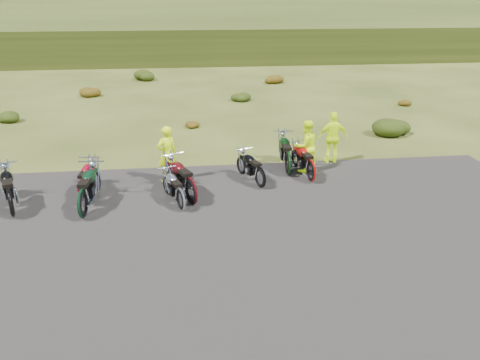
{
  "coord_description": "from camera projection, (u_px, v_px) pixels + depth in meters",
  "views": [
    {
      "loc": [
        -0.6,
        -11.68,
        5.8
      ],
      "look_at": [
        0.84,
        0.48,
        0.85
      ],
      "focal_mm": 35.0,
      "sensor_mm": 36.0,
      "label": 1
    }
  ],
  "objects": [
    {
      "name": "motorcycle_6",
      "position": [
        310.0,
        182.0,
        15.32
      ],
      "size": [
        0.97,
        2.15,
        1.09
      ],
      "primitive_type": null,
      "rotation": [
        0.0,
        0.0,
        1.71
      ],
      "color": "#9A0D0B",
      "rests_on": "ground"
    },
    {
      "name": "motorcycle_5",
      "position": [
        260.0,
        188.0,
        14.83
      ],
      "size": [
        1.27,
        2.03,
        1.01
      ],
      "primitive_type": null,
      "rotation": [
        0.0,
        0.0,
        1.93
      ],
      "color": "black",
      "rests_on": "ground"
    },
    {
      "name": "shrub_1",
      "position": [
        7.0,
        115.0,
        22.29
      ],
      "size": [
        1.03,
        1.03,
        0.61
      ],
      "primitive_type": "ellipsoid",
      "color": "#21350D",
      "rests_on": "ground"
    },
    {
      "name": "shrub_5",
      "position": [
        240.0,
        96.0,
        26.5
      ],
      "size": [
        1.03,
        1.03,
        0.61
      ],
      "primitive_type": "ellipsoid",
      "color": "#21350D",
      "rests_on": "ground"
    },
    {
      "name": "hill_slope",
      "position": [
        187.0,
        41.0,
        59.03
      ],
      "size": [
        300.0,
        45.97,
        9.37
      ],
      "primitive_type": null,
      "rotation": [
        0.14,
        0.0,
        0.0
      ],
      "color": "#313D14",
      "rests_on": "ground"
    },
    {
      "name": "shrub_4",
      "position": [
        191.0,
        123.0,
        21.34
      ],
      "size": [
        0.77,
        0.77,
        0.45
      ],
      "primitive_type": "ellipsoid",
      "color": "#5D350B",
      "rests_on": "ground"
    },
    {
      "name": "motorcycle_2",
      "position": [
        85.0,
        218.0,
        12.89
      ],
      "size": [
        0.94,
        2.36,
        1.21
      ],
      "primitive_type": null,
      "rotation": [
        0.0,
        0.0,
        1.5
      ],
      "color": "black",
      "rests_on": "ground"
    },
    {
      "name": "shrub_3",
      "position": [
        145.0,
        74.0,
        32.63
      ],
      "size": [
        1.56,
        1.56,
        0.92
      ],
      "primitive_type": "ellipsoid",
      "color": "#21350D",
      "rests_on": "ground"
    },
    {
      "name": "person_right_a",
      "position": [
        306.0,
        147.0,
        15.87
      ],
      "size": [
        1.05,
        0.93,
        1.79
      ],
      "primitive_type": "imported",
      "rotation": [
        0.0,
        0.0,
        3.48
      ],
      "color": "#DDFF0D",
      "rests_on": "ground"
    },
    {
      "name": "shrub_7",
      "position": [
        393.0,
        124.0,
        20.26
      ],
      "size": [
        1.56,
        1.56,
        0.92
      ],
      "primitive_type": "ellipsoid",
      "color": "#21350D",
      "rests_on": "ground"
    },
    {
      "name": "person_right_b",
      "position": [
        333.0,
        138.0,
        16.71
      ],
      "size": [
        1.11,
        0.51,
        1.85
      ],
      "primitive_type": "imported",
      "rotation": [
        0.0,
        0.0,
        3.09
      ],
      "color": "#DDFF0D",
      "rests_on": "ground"
    },
    {
      "name": "motorcycle_4",
      "position": [
        192.0,
        204.0,
        13.71
      ],
      "size": [
        1.63,
        2.39,
        1.19
      ],
      "primitive_type": null,
      "rotation": [
        0.0,
        0.0,
        2.0
      ],
      "color": "#410A0E",
      "rests_on": "ground"
    },
    {
      "name": "ground",
      "position": [
        212.0,
        216.0,
        13.0
      ],
      "size": [
        300.0,
        300.0,
        0.0
      ],
      "primitive_type": "plane",
      "color": "#343F15",
      "rests_on": "ground"
    },
    {
      "name": "gravel_pad",
      "position": [
        217.0,
        253.0,
        11.15
      ],
      "size": [
        20.0,
        12.0,
        0.04
      ],
      "primitive_type": "cube",
      "color": "black",
      "rests_on": "ground"
    },
    {
      "name": "shrub_8",
      "position": [
        402.0,
        101.0,
        25.55
      ],
      "size": [
        0.77,
        0.77,
        0.45
      ],
      "primitive_type": "ellipsoid",
      "color": "#5D350B",
      "rests_on": "ground"
    },
    {
      "name": "person_middle",
      "position": [
        167.0,
        155.0,
        14.99
      ],
      "size": [
        0.81,
        0.71,
        1.86
      ],
      "primitive_type": "imported",
      "rotation": [
        0.0,
        0.0,
        3.64
      ],
      "color": "#DDFF0D",
      "rests_on": "ground"
    },
    {
      "name": "motorcycle_0",
      "position": [
        14.0,
        217.0,
        12.94
      ],
      "size": [
        1.51,
        2.4,
        1.19
      ],
      "primitive_type": null,
      "rotation": [
        0.0,
        0.0,
        1.93
      ],
      "color": "black",
      "rests_on": "ground"
    },
    {
      "name": "shrub_2",
      "position": [
        89.0,
        91.0,
        27.46
      ],
      "size": [
        1.3,
        1.3,
        0.77
      ],
      "primitive_type": "ellipsoid",
      "color": "#5D350B",
      "rests_on": "ground"
    },
    {
      "name": "shrub_6",
      "position": [
        273.0,
        77.0,
        31.67
      ],
      "size": [
        1.3,
        1.3,
        0.77
      ],
      "primitive_type": "ellipsoid",
      "color": "#5D350B",
      "rests_on": "ground"
    },
    {
      "name": "motorcycle_3",
      "position": [
        181.0,
        211.0,
        13.32
      ],
      "size": [
        1.22,
        1.97,
        0.98
      ],
      "primitive_type": null,
      "rotation": [
        0.0,
        0.0,
        1.92
      ],
      "color": "silver",
      "rests_on": "ground"
    },
    {
      "name": "hill_plateau",
      "position": [
        184.0,
        17.0,
        114.28
      ],
      "size": [
        300.0,
        90.0,
        9.17
      ],
      "primitive_type": "cube",
      "color": "#313D14",
      "rests_on": "ground"
    },
    {
      "name": "motorcycle_1",
      "position": [
        84.0,
        203.0,
        13.8
      ],
      "size": [
        0.83,
        2.05,
        1.05
      ],
      "primitive_type": null,
      "rotation": [
        0.0,
        0.0,
        1.49
      ],
      "color": "maroon",
      "rests_on": "ground"
    },
    {
      "name": "motorcycle_7",
      "position": [
        288.0,
        175.0,
        15.89
      ],
      "size": [
        0.9,
        2.33,
        1.2
      ],
      "primitive_type": null,
      "rotation": [
        0.0,
        0.0,
        1.51
      ],
      "color": "black",
      "rests_on": "ground"
    }
  ]
}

